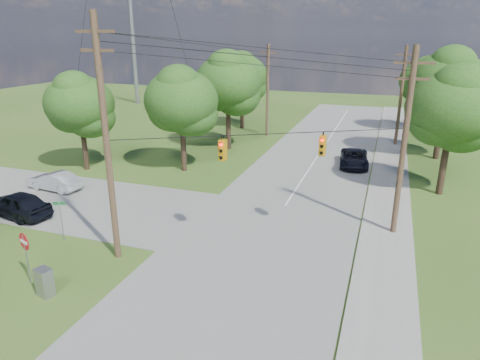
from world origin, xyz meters
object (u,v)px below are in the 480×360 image
at_px(pole_ne, 404,142).
at_px(pole_north_w, 268,90).
at_px(car_cross_dark, 17,204).
at_px(car_main_north, 354,158).
at_px(car_cross_silver, 54,181).
at_px(control_cabinet, 45,282).
at_px(pole_north_e, 401,96).
at_px(pole_sw, 106,140).
at_px(do_not_enter_sign, 25,247).

height_order(pole_ne, pole_north_w, pole_ne).
distance_m(pole_ne, car_cross_dark, 23.50).
bearing_deg(car_main_north, car_cross_silver, -152.37).
bearing_deg(control_cabinet, car_main_north, 82.09).
xyz_separation_m(pole_north_e, car_main_north, (-3.40, -9.06, -4.40)).
height_order(pole_north_e, control_cabinet, pole_north_e).
relative_size(pole_sw, car_cross_silver, 2.88).
relative_size(car_cross_silver, car_main_north, 0.82).
height_order(pole_north_w, control_cabinet, pole_north_w).
height_order(control_cabinet, do_not_enter_sign, do_not_enter_sign).
relative_size(pole_ne, car_cross_dark, 2.20).
distance_m(pole_north_e, car_cross_silver, 33.07).
xyz_separation_m(car_cross_silver, do_not_enter_sign, (7.83, -10.45, 1.11)).
bearing_deg(control_cabinet, pole_north_w, 105.33).
height_order(pole_ne, car_main_north, pole_ne).
bearing_deg(car_cross_dark, pole_north_e, 149.13).
distance_m(pole_ne, pole_north_w, 26.03).
distance_m(pole_sw, pole_ne, 15.51).
xyz_separation_m(pole_north_e, do_not_enter_sign, (-15.90, -33.05, -3.30)).
bearing_deg(car_main_north, pole_north_e, 63.37).
height_order(pole_north_w, car_cross_silver, pole_north_w).
bearing_deg(pole_north_e, pole_ne, -90.00).
relative_size(pole_ne, pole_north_e, 1.05).
height_order(car_cross_dark, car_cross_silver, car_cross_dark).
bearing_deg(pole_sw, pole_north_e, 65.48).
relative_size(car_cross_dark, control_cabinet, 3.63).
distance_m(car_cross_dark, car_cross_silver, 4.87).
height_order(pole_ne, control_cabinet, pole_ne).
bearing_deg(car_cross_silver, pole_ne, 96.37).
bearing_deg(pole_north_e, car_main_north, -110.58).
relative_size(pole_ne, car_main_north, 2.08).
bearing_deg(pole_ne, pole_north_e, 90.00).
bearing_deg(control_cabinet, car_cross_dark, 157.69).
height_order(car_cross_dark, control_cabinet, car_cross_dark).
height_order(pole_north_w, do_not_enter_sign, pole_north_w).
xyz_separation_m(pole_north_e, car_cross_dark, (-22.43, -27.30, -4.28)).
distance_m(pole_north_w, control_cabinet, 33.97).
distance_m(pole_ne, car_main_north, 14.19).
height_order(car_main_north, do_not_enter_sign, do_not_enter_sign).
bearing_deg(pole_ne, car_cross_silver, -178.53).
relative_size(pole_north_e, car_cross_dark, 2.09).
xyz_separation_m(pole_north_w, do_not_enter_sign, (-2.00, -33.05, -3.30)).
relative_size(pole_north_w, do_not_enter_sign, 3.96).
xyz_separation_m(car_cross_silver, control_cabinet, (9.29, -11.06, -0.06)).
bearing_deg(car_main_north, pole_sw, -122.24).
distance_m(pole_north_e, car_main_north, 10.63).
bearing_deg(pole_north_w, pole_north_e, 0.00).
xyz_separation_m(pole_north_w, car_main_north, (10.50, -9.06, -4.40)).
relative_size(pole_north_e, car_main_north, 1.98).
bearing_deg(car_main_north, car_cross_dark, -142.26).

